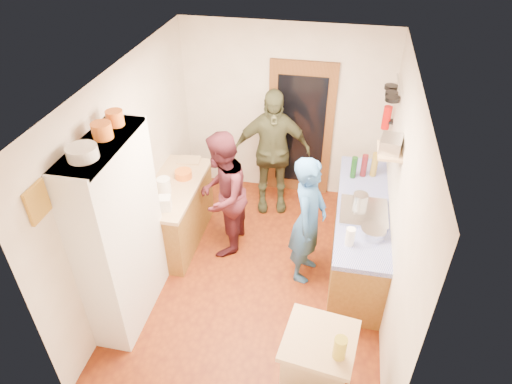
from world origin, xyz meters
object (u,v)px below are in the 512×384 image
(island_base, at_px, (316,371))
(person_left, at_px, (225,194))
(right_counter_base, at_px, (358,235))
(person_hob, at_px, (310,222))
(person_back, at_px, (272,152))
(hutch_body, at_px, (120,235))

(island_base, relative_size, person_left, 0.50)
(right_counter_base, bearing_deg, island_base, -99.85)
(right_counter_base, height_order, person_hob, person_hob)
(person_left, bearing_deg, person_back, 157.03)
(right_counter_base, height_order, person_back, person_back)
(person_back, bearing_deg, person_hob, -74.96)
(person_back, bearing_deg, person_left, -125.49)
(person_hob, distance_m, person_left, 1.16)
(hutch_body, height_order, person_left, hutch_body)
(right_counter_base, distance_m, island_base, 2.05)
(hutch_body, xyz_separation_m, island_base, (2.15, -0.72, -0.67))
(island_base, height_order, person_left, person_left)
(right_counter_base, relative_size, person_left, 1.29)
(right_counter_base, relative_size, island_base, 2.56)
(right_counter_base, relative_size, person_back, 1.17)
(person_left, xyz_separation_m, person_back, (0.43, 0.99, 0.08))
(hutch_body, height_order, island_base, hutch_body)
(hutch_body, xyz_separation_m, right_counter_base, (2.50, 1.30, -0.68))
(person_hob, bearing_deg, island_base, -161.42)
(hutch_body, relative_size, person_hob, 1.31)
(hutch_body, height_order, person_hob, hutch_body)
(person_left, bearing_deg, right_counter_base, 91.81)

